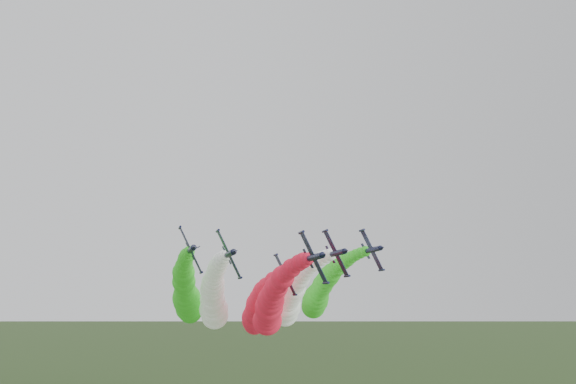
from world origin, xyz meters
The scene contains 6 objects.
jet_lead centered at (-2.57, 38.61, 30.03)m, with size 12.54×68.79×20.01m.
jet_inner_left centered at (-14.92, 48.89, 31.22)m, with size 12.36×68.61×19.83m.
jet_inner_right centered at (4.89, 48.40, 31.64)m, with size 12.31×68.56×19.78m.
jet_outer_left centered at (-21.01, 55.54, 32.30)m, with size 12.10×68.35×19.57m.
jet_outer_right centered at (16.80, 59.27, 33.41)m, with size 12.31×68.56×19.78m.
jet_trail centered at (-0.39, 64.54, 28.52)m, with size 12.14×68.39×19.61m.
Camera 1 is at (-34.97, -93.50, 29.96)m, focal length 35.00 mm.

